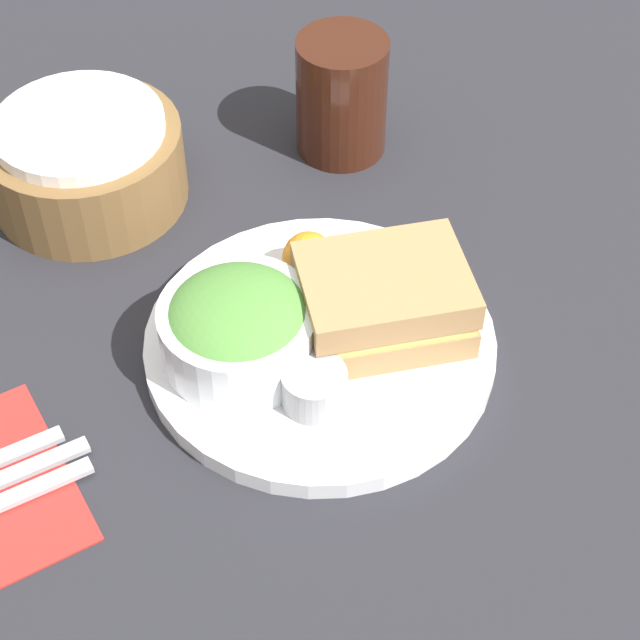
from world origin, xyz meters
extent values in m
plane|color=#232328|center=(0.00, 0.00, 0.00)|extent=(4.00, 4.00, 0.00)
cylinder|color=silver|center=(0.00, 0.00, 0.01)|extent=(0.27, 0.27, 0.02)
cube|color=#A37A4C|center=(0.05, -0.01, 0.03)|extent=(0.15, 0.13, 0.03)
cube|color=#E5C666|center=(0.05, -0.01, 0.05)|extent=(0.14, 0.12, 0.01)
cube|color=#A37A4C|center=(0.05, -0.01, 0.06)|extent=(0.15, 0.13, 0.03)
cylinder|color=white|center=(-0.06, 0.02, 0.04)|extent=(0.12, 0.12, 0.05)
ellipsoid|color=#4C8438|center=(-0.06, 0.02, 0.06)|extent=(0.11, 0.11, 0.05)
cylinder|color=#99999E|center=(-0.03, -0.05, 0.03)|extent=(0.05, 0.05, 0.03)
sphere|color=orange|center=(0.03, 0.06, 0.04)|extent=(0.04, 0.04, 0.04)
cylinder|color=#38190F|center=(0.15, 0.21, 0.06)|extent=(0.08, 0.08, 0.11)
cylinder|color=brown|center=(-0.08, 0.26, 0.04)|extent=(0.17, 0.17, 0.07)
cylinder|color=white|center=(-0.08, 0.26, 0.08)|extent=(0.15, 0.15, 0.01)
camera|label=1|loc=(-0.27, -0.47, 0.63)|focal=60.00mm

